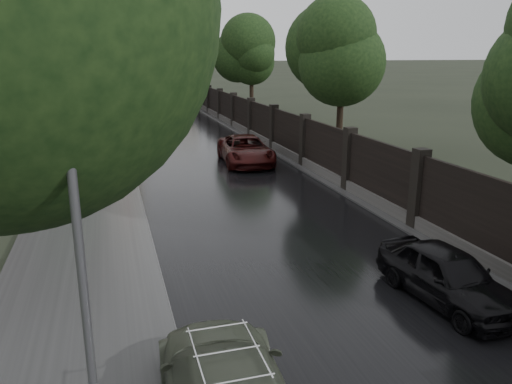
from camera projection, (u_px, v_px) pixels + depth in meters
The scene contains 11 objects.
road at pixel (118, 70), 181.73m from camera, with size 8.00×420.00×0.02m, color black.
sidewalk_left at pixel (101, 69), 180.07m from camera, with size 4.00×420.00×0.16m, color #2D2D2D.
verge_right at pixel (134, 69), 183.23m from camera, with size 3.00×420.00×0.08m, color #2D2D2D.
fence_right at pixel (244, 119), 36.79m from camera, with size 0.45×75.72×2.70m.
tree_left_far at pixel (52, 60), 30.35m from camera, with size 4.25×4.25×7.39m.
tree_right_b at pixel (342, 67), 27.28m from camera, with size 4.08×4.08×7.01m.
tree_right_c at pixel (251, 62), 43.91m from camera, with size 4.08×4.08×7.01m.
lamp_post at pixel (88, 337), 5.42m from camera, with size 0.25×0.12×5.11m.
traffic_light at pixel (121, 115), 27.50m from camera, with size 0.16×0.32×4.00m.
car_right_near at pixel (448, 275), 11.61m from camera, with size 1.57×3.90×1.33m, color black.
car_right_far at pixel (246, 150), 26.32m from camera, with size 2.44×5.28×1.47m, color black.
Camera 1 is at (-5.01, -3.62, 5.65)m, focal length 35.00 mm.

